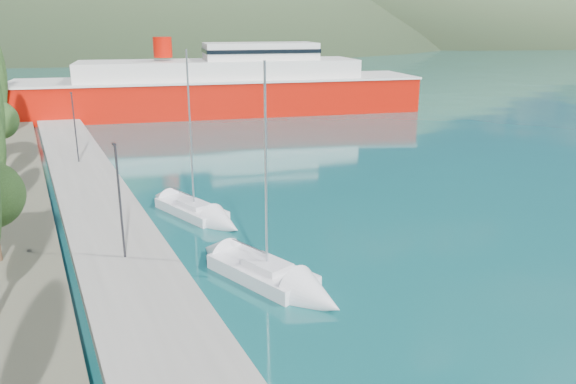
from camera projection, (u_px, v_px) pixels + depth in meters
ground at (84, 81)px, 124.19m from camera, size 1400.00×1400.00×0.00m
quay at (98, 205)px, 39.11m from camera, size 5.00×88.00×0.80m
lamp_posts at (119, 197)px, 28.73m from camera, size 0.15×46.68×6.06m
sailboat_near at (289, 286)px, 27.38m from camera, size 5.02×8.68×11.97m
sailboat_mid at (208, 217)px, 37.09m from camera, size 4.50×8.53×11.88m
ferry at (223, 89)px, 80.36m from camera, size 58.01×23.08×11.27m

